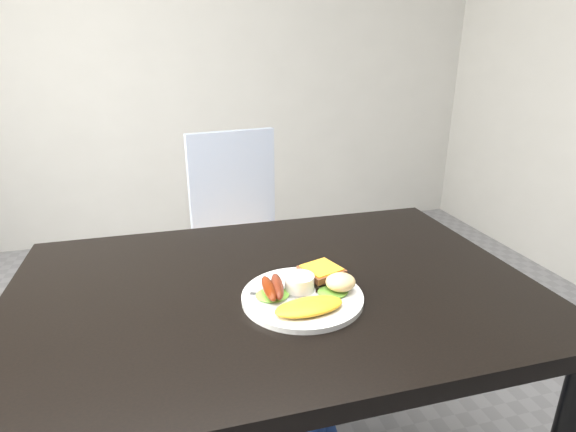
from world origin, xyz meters
name	(u,v)px	position (x,y,z in m)	size (l,w,h in m)	color
room_back_panel	(191,36)	(0.00, 2.25, 1.35)	(4.00, 0.04, 2.70)	silver
dining_table	(274,291)	(0.00, 0.00, 0.73)	(1.20, 0.80, 0.04)	black
dining_chair	(241,247)	(0.06, 0.89, 0.45)	(0.40, 0.40, 0.05)	tan
person	(194,220)	(-0.14, 0.63, 0.69)	(0.50, 0.33, 1.39)	navy
plate	(302,297)	(0.04, -0.09, 0.76)	(0.27, 0.27, 0.01)	white
lettuce_left	(272,295)	(-0.02, -0.08, 0.77)	(0.07, 0.07, 0.01)	#55A037
lettuce_right	(333,291)	(0.11, -0.10, 0.77)	(0.07, 0.06, 0.01)	#468C2B
omelette	(309,307)	(0.04, -0.15, 0.77)	(0.15, 0.07, 0.02)	gold
sausage_a	(269,288)	(-0.03, -0.08, 0.78)	(0.03, 0.10, 0.03)	#682B03
sausage_b	(277,286)	(-0.01, -0.07, 0.78)	(0.03, 0.11, 0.03)	maroon
ramekin	(299,283)	(0.04, -0.07, 0.78)	(0.07, 0.07, 0.04)	white
toast_a	(308,275)	(0.08, -0.02, 0.77)	(0.07, 0.07, 0.01)	brown
toast_b	(322,271)	(0.11, -0.03, 0.78)	(0.08, 0.08, 0.01)	brown
potato_salad	(340,282)	(0.13, -0.10, 0.79)	(0.07, 0.06, 0.04)	beige
fork	(283,297)	(0.00, -0.09, 0.76)	(0.15, 0.01, 0.00)	#ADAFB7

